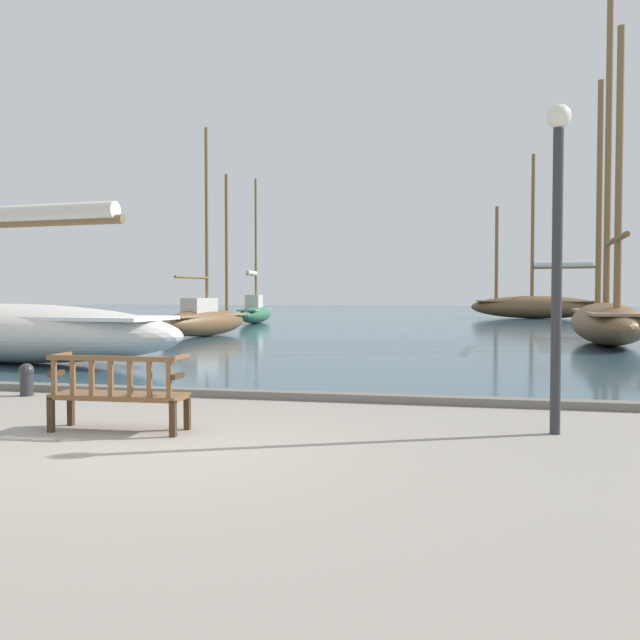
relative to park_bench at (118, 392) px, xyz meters
The scene contains 11 objects.
ground_plane 1.34m from the park_bench, 46.11° to the right, with size 160.00×160.00×0.00m, color gray.
harbor_water 43.10m from the park_bench, 88.84° to the left, with size 100.00×80.00×0.08m, color #385666.
quay_edge_kerb 3.10m from the park_bench, 73.51° to the left, with size 40.00×0.30×0.12m, color slate.
park_bench is the anchor object (origin of this frame).
sailboat_outer_port 17.65m from the park_bench, 108.41° to the left, with size 2.22×5.21×7.59m.
sailboat_mid_starboard 38.88m from the park_bench, 78.72° to the left, with size 8.19×3.68×10.11m.
sailboat_far_starboard 9.12m from the park_bench, 134.44° to the left, with size 10.99×3.34×12.49m.
sailboat_centre_channel 17.61m from the park_bench, 62.78° to the left, with size 2.33×7.85×10.75m.
sailboat_mid_port 28.95m from the park_bench, 104.53° to the left, with size 1.85×5.49×7.58m.
mooring_bollard 3.75m from the park_bench, 140.62° to the left, with size 0.24×0.24×0.52m.
lamp_post 5.49m from the park_bench, 10.87° to the left, with size 0.28×0.28×3.83m.
Camera 1 is at (3.31, -6.80, 1.65)m, focal length 40.00 mm.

